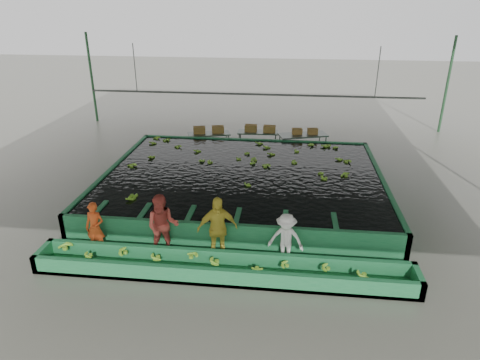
# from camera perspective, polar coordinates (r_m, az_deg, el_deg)

# --- Properties ---
(ground) EXTENTS (80.00, 80.00, 0.00)m
(ground) POSITION_cam_1_polar(r_m,az_deg,el_deg) (14.57, -0.23, -4.39)
(ground) COLOR slate
(ground) RESTS_ON ground
(shed_roof) EXTENTS (20.00, 22.00, 0.04)m
(shed_roof) POSITION_cam_1_polar(r_m,az_deg,el_deg) (13.03, -0.26, 15.49)
(shed_roof) COLOR gray
(shed_roof) RESTS_ON shed_posts
(shed_posts) EXTENTS (20.00, 22.00, 5.00)m
(shed_posts) POSITION_cam_1_polar(r_m,az_deg,el_deg) (13.60, -0.24, 4.99)
(shed_posts) COLOR #2A5934
(shed_posts) RESTS_ON ground
(flotation_tank) EXTENTS (10.00, 8.00, 0.90)m
(flotation_tank) POSITION_cam_1_polar(r_m,az_deg,el_deg) (15.72, 0.42, -0.42)
(flotation_tank) COLOR #227741
(flotation_tank) RESTS_ON ground
(tank_water) EXTENTS (9.70, 7.70, 0.00)m
(tank_water) POSITION_cam_1_polar(r_m,az_deg,el_deg) (15.57, 0.43, 0.93)
(tank_water) COLOR black
(tank_water) RESTS_ON flotation_tank
(sorting_trough) EXTENTS (10.00, 1.00, 0.50)m
(sorting_trough) POSITION_cam_1_polar(r_m,az_deg,el_deg) (11.39, -2.43, -11.62)
(sorting_trough) COLOR #227741
(sorting_trough) RESTS_ON ground
(cableway_rail) EXTENTS (0.08, 0.08, 14.00)m
(cableway_rail) POSITION_cam_1_polar(r_m,az_deg,el_deg) (18.28, 1.66, 11.36)
(cableway_rail) COLOR #59605B
(cableway_rail) RESTS_ON shed_roof
(rail_hanger_left) EXTENTS (0.04, 0.04, 2.00)m
(rail_hanger_left) POSITION_cam_1_polar(r_m,az_deg,el_deg) (19.18, -13.84, 14.32)
(rail_hanger_left) COLOR #59605B
(rail_hanger_left) RESTS_ON shed_roof
(rail_hanger_right) EXTENTS (0.04, 0.04, 2.00)m
(rail_hanger_right) POSITION_cam_1_polar(r_m,az_deg,el_deg) (18.36, 17.90, 13.52)
(rail_hanger_right) COLOR #59605B
(rail_hanger_right) RESTS_ON shed_roof
(worker_a) EXTENTS (0.57, 0.40, 1.51)m
(worker_a) POSITION_cam_1_polar(r_m,az_deg,el_deg) (12.82, -18.75, -6.02)
(worker_a) COLOR #DE4D1B
(worker_a) RESTS_ON ground
(worker_b) EXTENTS (1.00, 0.84, 1.86)m
(worker_b) POSITION_cam_1_polar(r_m,az_deg,el_deg) (12.05, -10.26, -6.08)
(worker_b) COLOR #C2463A
(worker_b) RESTS_ON ground
(worker_c) EXTENTS (1.20, 0.81, 1.89)m
(worker_c) POSITION_cam_1_polar(r_m,az_deg,el_deg) (11.72, -3.06, -6.51)
(worker_c) COLOR gold
(worker_c) RESTS_ON ground
(worker_d) EXTENTS (1.03, 0.68, 1.49)m
(worker_d) POSITION_cam_1_polar(r_m,az_deg,el_deg) (11.68, 6.13, -7.86)
(worker_d) COLOR white
(worker_d) RESTS_ON ground
(packing_table_left) EXTENTS (2.08, 1.32, 0.88)m
(packing_table_left) POSITION_cam_1_polar(r_m,az_deg,el_deg) (20.32, -4.13, 5.06)
(packing_table_left) COLOR #59605B
(packing_table_left) RESTS_ON ground
(packing_table_mid) EXTENTS (1.92, 0.82, 0.86)m
(packing_table_mid) POSITION_cam_1_polar(r_m,az_deg,el_deg) (20.60, 2.37, 5.32)
(packing_table_mid) COLOR #59605B
(packing_table_mid) RESTS_ON ground
(packing_table_right) EXTENTS (2.34, 1.50, 0.99)m
(packing_table_right) POSITION_cam_1_polar(r_m,az_deg,el_deg) (19.97, 8.31, 4.70)
(packing_table_right) COLOR #59605B
(packing_table_right) RESTS_ON ground
(box_stack_left) EXTENTS (1.47, 0.73, 0.31)m
(box_stack_left) POSITION_cam_1_polar(r_m,az_deg,el_deg) (20.25, -4.19, 6.30)
(box_stack_left) COLOR olive
(box_stack_left) RESTS_ON packing_table_left
(box_stack_mid) EXTENTS (1.45, 0.45, 0.31)m
(box_stack_mid) POSITION_cam_1_polar(r_m,az_deg,el_deg) (20.45, 2.69, 6.45)
(box_stack_mid) COLOR olive
(box_stack_mid) RESTS_ON packing_table_mid
(box_stack_right) EXTENTS (1.19, 0.48, 0.25)m
(box_stack_right) POSITION_cam_1_polar(r_m,az_deg,el_deg) (19.89, 8.63, 6.11)
(box_stack_right) COLOR olive
(box_stack_right) RESTS_ON packing_table_right
(floating_bananas) EXTENTS (9.23, 6.29, 0.13)m
(floating_bananas) POSITION_cam_1_polar(r_m,az_deg,el_deg) (16.30, 0.73, 1.99)
(floating_bananas) COLOR #7FC42E
(floating_bananas) RESTS_ON tank_water
(trough_bananas) EXTENTS (9.60, 0.64, 0.13)m
(trough_bananas) POSITION_cam_1_polar(r_m,az_deg,el_deg) (11.30, -2.45, -11.00)
(trough_bananas) COLOR #7FC42E
(trough_bananas) RESTS_ON sorting_trough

